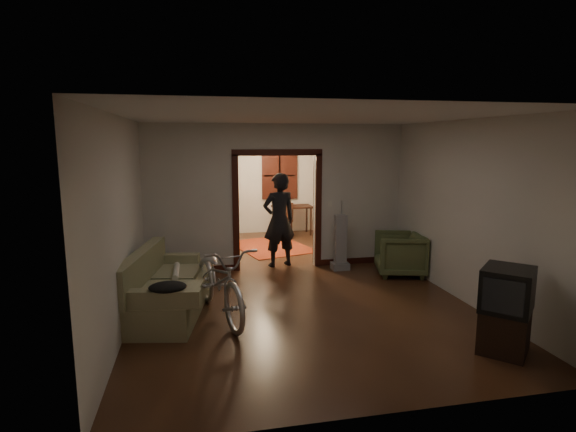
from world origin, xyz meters
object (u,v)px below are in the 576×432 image
object	(u,v)px
sofa	(168,282)
person	(279,220)
desk	(292,220)
bicycle	(220,280)
armchair	(400,254)
locker	(207,206)

from	to	relation	value
sofa	person	world-z (taller)	person
desk	bicycle	bearing A→B (deg)	-97.02
bicycle	armchair	bearing A→B (deg)	7.78
person	locker	distance (m)	3.13
armchair	locker	bearing A→B (deg)	-123.36
armchair	desk	distance (m)	4.18
locker	desk	distance (m)	2.27
armchair	locker	xyz separation A→B (m)	(-3.42, 3.89, 0.45)
bicycle	locker	xyz separation A→B (m)	(-0.02, 5.26, 0.30)
desk	armchair	bearing A→B (deg)	-58.02
armchair	locker	world-z (taller)	locker
bicycle	person	xyz separation A→B (m)	(1.31, 2.42, 0.39)
person	locker	size ratio (longest dim) A/B	1.11
locker	desk	xyz separation A→B (m)	(2.22, 0.11, -0.46)
bicycle	desk	size ratio (longest dim) A/B	1.98
locker	desk	bearing A→B (deg)	-9.64
sofa	person	distance (m)	2.98
person	locker	bearing A→B (deg)	-79.04
bicycle	armchair	distance (m)	3.67
bicycle	person	size ratio (longest dim) A/B	1.10
bicycle	person	bearing A→B (deg)	47.45
person	desk	bearing A→B (deg)	-120.98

